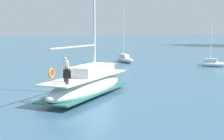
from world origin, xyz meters
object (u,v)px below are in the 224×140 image
(moored_cutter_left, at_px, (212,63))
(mooring_buoy, at_px, (81,81))
(main_sailboat, at_px, (88,84))
(moored_cutter_right, at_px, (125,59))

(moored_cutter_left, height_order, mooring_buoy, moored_cutter_left)
(main_sailboat, distance_m, moored_cutter_right, 25.66)
(moored_cutter_left, distance_m, mooring_buoy, 20.80)
(main_sailboat, bearing_deg, moored_cutter_right, 142.73)
(main_sailboat, xyz_separation_m, moored_cutter_left, (-10.17, 22.35, -0.47))
(main_sailboat, bearing_deg, mooring_buoy, 160.44)
(main_sailboat, bearing_deg, moored_cutter_left, 114.45)
(mooring_buoy, bearing_deg, main_sailboat, -19.56)
(main_sailboat, height_order, moored_cutter_right, main_sailboat)
(moored_cutter_right, height_order, mooring_buoy, moored_cutter_right)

